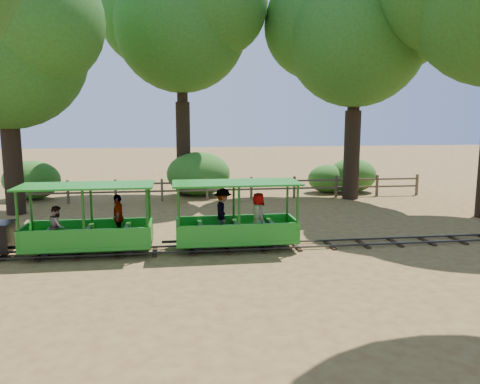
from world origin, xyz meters
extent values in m
plane|color=olive|center=(0.00, 0.00, 0.00)|extent=(90.00, 90.00, 0.00)
cube|color=#3F3D3A|center=(0.00, -0.30, 0.08)|extent=(22.00, 0.05, 0.05)
cube|color=#3F3D3A|center=(0.00, 0.30, 0.08)|extent=(22.00, 0.05, 0.05)
cube|color=#382314|center=(0.00, 0.00, 0.03)|extent=(0.12, 1.00, 0.05)
cube|color=#382314|center=(-5.00, 0.00, 0.03)|extent=(0.12, 1.00, 0.05)
cube|color=#382314|center=(5.00, 0.00, 0.03)|extent=(0.12, 1.00, 0.05)
cube|color=#1D861F|center=(-4.74, 0.00, 0.32)|extent=(3.35, 1.28, 0.10)
cube|color=#195413|center=(-4.74, 0.00, 0.20)|extent=(3.02, 0.49, 0.14)
cube|color=#1D861F|center=(-4.74, -0.60, 0.61)|extent=(3.35, 0.06, 0.49)
cube|color=#1D861F|center=(-4.74, 0.60, 0.61)|extent=(3.35, 0.06, 0.49)
cube|color=#1D861F|center=(-4.74, 0.00, 1.90)|extent=(3.50, 1.43, 0.05)
cylinder|color=#195413|center=(-6.34, -0.58, 1.11)|extent=(0.07, 0.07, 1.58)
cylinder|color=#195413|center=(-6.34, 0.58, 1.11)|extent=(0.07, 0.07, 1.58)
cylinder|color=#195413|center=(-3.14, -0.58, 1.11)|extent=(0.07, 0.07, 1.58)
cylinder|color=#195413|center=(-3.14, 0.58, 1.11)|extent=(0.07, 0.07, 1.58)
cube|color=#195413|center=(-5.74, 0.00, 0.56)|extent=(0.12, 1.09, 0.39)
cube|color=#195413|center=(-4.74, 0.00, 0.56)|extent=(0.12, 1.09, 0.39)
cube|color=#195413|center=(-3.73, 0.00, 0.56)|extent=(0.12, 1.09, 0.39)
cylinder|color=black|center=(-5.81, -0.34, 0.24)|extent=(0.28, 0.06, 0.28)
cylinder|color=black|center=(-5.81, 0.34, 0.24)|extent=(0.28, 0.06, 0.28)
cylinder|color=black|center=(-3.67, -0.34, 0.24)|extent=(0.28, 0.06, 0.28)
cylinder|color=black|center=(-3.67, 0.34, 0.24)|extent=(0.28, 0.06, 0.28)
imported|color=gray|center=(-5.45, -0.32, 0.90)|extent=(0.45, 0.55, 1.07)
imported|color=gray|center=(-3.96, 0.14, 1.00)|extent=(0.34, 0.75, 1.26)
cube|color=#1D861F|center=(-0.73, 0.00, 0.32)|extent=(3.35, 1.28, 0.10)
cube|color=#195413|center=(-0.73, 0.00, 0.20)|extent=(3.02, 0.49, 0.14)
cube|color=#1D861F|center=(-0.73, -0.60, 0.61)|extent=(3.35, 0.06, 0.49)
cube|color=#1D861F|center=(-0.73, 0.60, 0.61)|extent=(3.35, 0.06, 0.49)
cube|color=#1D861F|center=(-0.73, 0.00, 1.90)|extent=(3.50, 1.43, 0.05)
cylinder|color=#195413|center=(-2.33, -0.58, 1.11)|extent=(0.07, 0.07, 1.58)
cylinder|color=#195413|center=(-2.33, 0.58, 1.11)|extent=(0.07, 0.07, 1.58)
cylinder|color=#195413|center=(0.87, -0.58, 1.11)|extent=(0.07, 0.07, 1.58)
cylinder|color=#195413|center=(0.87, 0.58, 1.11)|extent=(0.07, 0.07, 1.58)
cube|color=#195413|center=(-1.74, 0.00, 0.56)|extent=(0.12, 1.09, 0.39)
cube|color=#195413|center=(-0.73, 0.00, 0.56)|extent=(0.12, 1.09, 0.39)
cube|color=#195413|center=(0.27, 0.00, 0.56)|extent=(0.12, 1.09, 0.39)
cylinder|color=black|center=(-1.81, -0.34, 0.24)|extent=(0.28, 0.06, 0.28)
cylinder|color=black|center=(-1.81, 0.34, 0.24)|extent=(0.28, 0.06, 0.28)
cylinder|color=black|center=(0.34, -0.34, 0.24)|extent=(0.28, 0.06, 0.28)
cylinder|color=black|center=(0.34, 0.34, 0.24)|extent=(0.28, 0.06, 0.28)
imported|color=gray|center=(-1.07, 0.33, 1.03)|extent=(0.58, 0.91, 1.33)
imported|color=gray|center=(-0.12, -0.06, 0.99)|extent=(0.50, 0.67, 1.24)
cylinder|color=#2D2116|center=(-8.50, 6.00, 1.70)|extent=(0.70, 0.70, 3.40)
cylinder|color=#2D2116|center=(-8.50, 6.00, 4.37)|extent=(0.52, 0.53, 1.94)
sphere|color=#2B5019|center=(-8.50, 6.00, 6.24)|extent=(6.05, 6.05, 6.05)
sphere|color=#2B5019|center=(-6.99, 5.09, 7.00)|extent=(4.54, 4.54, 4.54)
cylinder|color=#2D2116|center=(-2.00, 9.50, 2.19)|extent=(0.66, 0.66, 4.38)
cylinder|color=#2D2116|center=(-2.00, 9.50, 5.63)|extent=(0.50, 0.50, 2.50)
sphere|color=#2B5019|center=(-2.00, 9.50, 7.78)|extent=(6.02, 6.02, 6.02)
sphere|color=#2B5019|center=(-0.49, 8.60, 8.53)|extent=(4.52, 4.52, 4.52)
sphere|color=#2B5019|center=(-3.36, 10.55, 8.38)|extent=(4.82, 4.82, 4.82)
cylinder|color=#2D2116|center=(5.50, 7.50, 1.99)|extent=(0.72, 0.72, 3.97)
cylinder|color=#2D2116|center=(5.50, 7.50, 5.11)|extent=(0.54, 0.54, 2.27)
sphere|color=#2B5019|center=(5.50, 7.50, 7.16)|extent=(6.12, 6.12, 6.12)
sphere|color=#2B5019|center=(7.03, 6.58, 7.93)|extent=(4.59, 4.59, 4.59)
sphere|color=#2B5019|center=(4.12, 8.57, 7.77)|extent=(4.89, 4.89, 4.89)
cube|color=brown|center=(-9.00, 8.00, 0.50)|extent=(0.10, 0.10, 1.00)
cube|color=brown|center=(-7.00, 8.00, 0.50)|extent=(0.10, 0.10, 1.00)
cube|color=brown|center=(-5.00, 8.00, 0.50)|extent=(0.10, 0.10, 1.00)
cube|color=brown|center=(-3.00, 8.00, 0.50)|extent=(0.10, 0.10, 1.00)
cube|color=brown|center=(-1.00, 8.00, 0.50)|extent=(0.10, 0.10, 1.00)
cube|color=brown|center=(1.00, 8.00, 0.50)|extent=(0.10, 0.10, 1.00)
cube|color=brown|center=(3.00, 8.00, 0.50)|extent=(0.10, 0.10, 1.00)
cube|color=brown|center=(5.00, 8.00, 0.50)|extent=(0.10, 0.10, 1.00)
cube|color=brown|center=(7.00, 8.00, 0.50)|extent=(0.10, 0.10, 1.00)
cube|color=brown|center=(9.00, 8.00, 0.50)|extent=(0.10, 0.10, 1.00)
cube|color=brown|center=(0.00, 8.00, 0.80)|extent=(18.00, 0.06, 0.08)
cube|color=brown|center=(0.00, 8.00, 0.45)|extent=(18.00, 0.06, 0.08)
ellipsoid|color=#2D6B1E|center=(-8.84, 9.30, 0.88)|extent=(2.53, 1.95, 1.75)
ellipsoid|color=#2D6B1E|center=(-1.32, 9.30, 1.03)|extent=(2.99, 2.30, 2.07)
ellipsoid|color=#2D6B1E|center=(5.03, 9.30, 0.69)|extent=(2.00, 1.54, 1.38)
ellipsoid|color=#2D6B1E|center=(6.27, 9.30, 0.83)|extent=(2.41, 1.85, 1.67)
camera|label=1|loc=(-2.38, -12.67, 3.70)|focal=35.00mm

